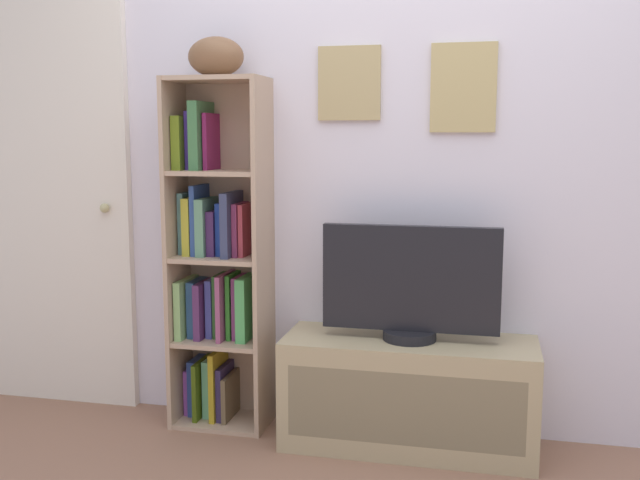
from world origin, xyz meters
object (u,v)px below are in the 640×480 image
bookshelf (217,266)px  football (216,57)px  television (410,284)px  door (44,198)px  tv_stand (408,393)px

bookshelf → football: 0.91m
television → door: 1.81m
bookshelf → football: football is taller
door → television: bearing=-5.5°
television → door: bearing=174.5°
football → door: 1.13m
tv_stand → television: (-0.00, 0.00, 0.47)m
tv_stand → television: size_ratio=1.44×
bookshelf → door: (-0.90, 0.08, 0.28)m
football → television: size_ratio=0.33×
television → door: door is taller
football → television: bearing=-4.0°
tv_stand → door: door is taller
bookshelf → television: (0.88, -0.09, -0.03)m
door → tv_stand: bearing=-5.5°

